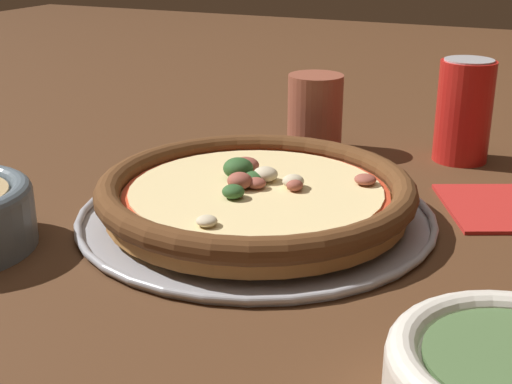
{
  "coord_description": "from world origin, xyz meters",
  "views": [
    {
      "loc": [
        -0.27,
        0.59,
        0.27
      ],
      "look_at": [
        0.0,
        0.0,
        0.03
      ],
      "focal_mm": 50.0,
      "sensor_mm": 36.0,
      "label": 1
    }
  ],
  "objects_px": {
    "pizza_tray": "(256,215)",
    "beverage_can": "(464,111)",
    "drinking_cup": "(315,113)",
    "pizza": "(256,193)"
  },
  "relations": [
    {
      "from": "pizza_tray",
      "to": "drinking_cup",
      "type": "relative_size",
      "value": 3.61
    },
    {
      "from": "pizza",
      "to": "beverage_can",
      "type": "bearing_deg",
      "value": -118.41
    },
    {
      "from": "pizza_tray",
      "to": "drinking_cup",
      "type": "distance_m",
      "value": 0.25
    },
    {
      "from": "pizza_tray",
      "to": "beverage_can",
      "type": "distance_m",
      "value": 0.32
    },
    {
      "from": "pizza_tray",
      "to": "drinking_cup",
      "type": "xyz_separation_m",
      "value": [
        0.03,
        -0.24,
        0.04
      ]
    },
    {
      "from": "drinking_cup",
      "to": "pizza_tray",
      "type": "bearing_deg",
      "value": 96.7
    },
    {
      "from": "pizza",
      "to": "drinking_cup",
      "type": "bearing_deg",
      "value": -83.32
    },
    {
      "from": "drinking_cup",
      "to": "beverage_can",
      "type": "bearing_deg",
      "value": -169.3
    },
    {
      "from": "beverage_can",
      "to": "drinking_cup",
      "type": "bearing_deg",
      "value": 10.7
    },
    {
      "from": "pizza_tray",
      "to": "beverage_can",
      "type": "relative_size",
      "value": 2.82
    }
  ]
}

